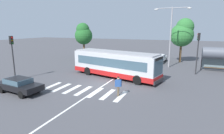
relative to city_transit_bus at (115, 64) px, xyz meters
The scene contains 17 objects.
ground_plane 4.09m from the city_transit_bus, 93.80° to the right, with size 160.00×160.00×0.00m, color #47474C.
city_transit_bus is the anchor object (origin of this frame).
pedestrian_crossing_street 6.38m from the city_transit_bus, 65.61° to the right, with size 0.53×0.41×1.72m.
foreground_sedan 10.36m from the city_transit_bus, 125.00° to the right, with size 4.67×2.29×1.35m.
parked_car_teal 14.22m from the city_transit_bus, 121.04° to the left, with size 1.99×4.56×1.35m.
parked_car_champagne 12.95m from the city_transit_bus, 110.60° to the left, with size 2.03×4.58×1.35m.
parked_car_red 12.06m from the city_transit_bus, 99.69° to the left, with size 2.11×4.61×1.35m.
parked_car_blue 12.46m from the city_transit_bus, 86.18° to the left, with size 2.08×4.60×1.35m.
parked_car_white 12.56m from the city_transit_bus, 73.98° to the left, with size 2.07×4.60×1.35m.
traffic_light_near_corner 11.50m from the city_transit_bus, 151.04° to the right, with size 0.33×0.32×4.91m.
traffic_light_far_corner 10.51m from the city_transit_bus, 29.69° to the left, with size 0.33×0.32×5.18m.
bus_stop_shelter 14.29m from the city_transit_bus, 34.71° to the left, with size 4.07×1.54×3.25m.
twin_arm_street_lamp 10.68m from the city_transit_bus, 57.40° to the left, with size 5.09×0.32×8.70m.
background_tree_left 15.68m from the city_transit_bus, 134.77° to the left, with size 3.33×3.33×6.77m.
background_tree_right 15.45m from the city_transit_bus, 63.06° to the left, with size 3.82×3.82×7.39m.
crosswalk_painted_stripes 6.07m from the city_transit_bus, 98.27° to the right, with size 7.91×2.79×0.01m.
lane_center_line 2.38m from the city_transit_bus, 83.60° to the right, with size 0.16×24.00×0.01m, color silver.
Camera 1 is at (8.16, -16.12, 5.71)m, focal length 29.51 mm.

